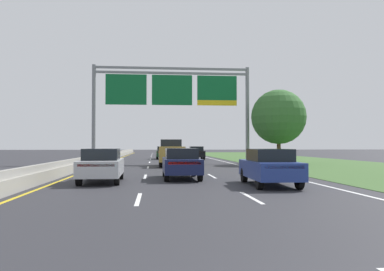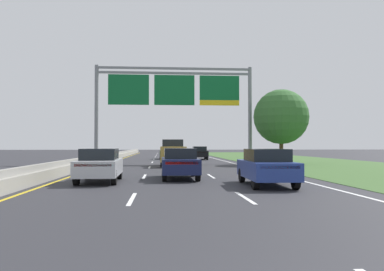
# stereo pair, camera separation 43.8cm
# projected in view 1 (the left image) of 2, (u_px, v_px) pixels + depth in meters

# --- Properties ---
(ground_plane) EXTENTS (220.00, 220.00, 0.00)m
(ground_plane) POSITION_uv_depth(u_px,v_px,m) (169.00, 163.00, 37.22)
(ground_plane) COLOR #2B2B30
(lane_striping) EXTENTS (11.96, 106.00, 0.01)m
(lane_striping) POSITION_uv_depth(u_px,v_px,m) (169.00, 164.00, 36.77)
(lane_striping) COLOR white
(lane_striping) RESTS_ON ground
(grass_verge_right) EXTENTS (14.00, 110.00, 0.02)m
(grass_verge_right) POSITION_uv_depth(u_px,v_px,m) (311.00, 163.00, 38.54)
(grass_verge_right) COLOR #3D602D
(grass_verge_right) RESTS_ON ground
(median_barrier_concrete) EXTENTS (0.60, 110.00, 0.85)m
(median_barrier_concrete) POSITION_uv_depth(u_px,v_px,m) (98.00, 160.00, 36.61)
(median_barrier_concrete) COLOR #99968E
(median_barrier_concrete) RESTS_ON ground
(overhead_sign_gantry) EXTENTS (15.06, 0.42, 9.32)m
(overhead_sign_gantry) POSITION_uv_depth(u_px,v_px,m) (172.00, 94.00, 37.56)
(overhead_sign_gantry) COLOR gray
(overhead_sign_gantry) RESTS_ON ground
(pickup_truck_gold) EXTENTS (2.03, 5.41, 2.20)m
(pickup_truck_gold) POSITION_uv_depth(u_px,v_px,m) (171.00, 153.00, 32.41)
(pickup_truck_gold) COLOR #A38438
(pickup_truck_gold) RESTS_ON ground
(car_navy_centre_lane_sedan) EXTENTS (1.85, 4.41, 1.57)m
(car_navy_centre_lane_sedan) POSITION_uv_depth(u_px,v_px,m) (181.00, 163.00, 20.29)
(car_navy_centre_lane_sedan) COLOR #161E47
(car_navy_centre_lane_sedan) RESTS_ON ground
(car_darkgreen_centre_lane_sedan) EXTENTS (1.88, 4.42, 1.57)m
(car_darkgreen_centre_lane_sedan) POSITION_uv_depth(u_px,v_px,m) (164.00, 152.00, 48.90)
(car_darkgreen_centre_lane_sedan) COLOR #193D23
(car_darkgreen_centre_lane_sedan) RESTS_ON ground
(car_black_right_lane_sedan) EXTENTS (1.93, 4.45, 1.57)m
(car_black_right_lane_sedan) POSITION_uv_depth(u_px,v_px,m) (196.00, 153.00, 47.39)
(car_black_right_lane_sedan) COLOR black
(car_black_right_lane_sedan) RESTS_ON ground
(car_silver_left_lane_sedan) EXTENTS (1.93, 4.44, 1.57)m
(car_silver_left_lane_sedan) POSITION_uv_depth(u_px,v_px,m) (102.00, 165.00, 18.42)
(car_silver_left_lane_sedan) COLOR #B2B5BA
(car_silver_left_lane_sedan) RESTS_ON ground
(car_blue_right_lane_sedan) EXTENTS (1.94, 4.45, 1.57)m
(car_blue_right_lane_sedan) POSITION_uv_depth(u_px,v_px,m) (269.00, 166.00, 16.92)
(car_blue_right_lane_sedan) COLOR navy
(car_blue_right_lane_sedan) RESTS_ON ground
(roadside_tree_mid) EXTENTS (5.01, 5.01, 6.83)m
(roadside_tree_mid) POSITION_uv_depth(u_px,v_px,m) (279.00, 117.00, 36.09)
(roadside_tree_mid) COLOR #4C3823
(roadside_tree_mid) RESTS_ON ground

